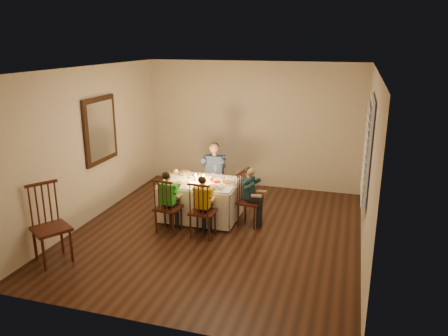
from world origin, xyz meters
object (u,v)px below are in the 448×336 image
(chair_end, at_px, (250,224))
(serving_bowl, at_px, (185,173))
(child_teal, at_px, (250,224))
(adult, at_px, (214,203))
(child_green, at_px, (169,231))
(chair_extra, at_px, (55,261))
(chair_near_left, at_px, (169,231))
(child_yellow, at_px, (203,236))
(chair_near_right, at_px, (203,236))
(chair_adult, at_px, (214,203))
(dining_table, at_px, (201,192))

(chair_end, bearing_deg, serving_bowl, 86.00)
(serving_bowl, bearing_deg, child_teal, -12.84)
(adult, height_order, child_green, adult)
(chair_extra, relative_size, adult, 0.96)
(chair_near_left, distance_m, child_yellow, 0.59)
(adult, distance_m, child_teal, 1.15)
(chair_near_right, distance_m, chair_end, 0.89)
(chair_adult, distance_m, child_teal, 1.15)
(dining_table, xyz_separation_m, chair_adult, (0.01, 0.73, -0.48))
(chair_end, bearing_deg, child_teal, -126.16)
(adult, relative_size, child_green, 1.16)
(chair_near_right, xyz_separation_m, chair_extra, (-1.73, -1.39, 0.00))
(chair_near_left, xyz_separation_m, adult, (0.32, 1.41, 0.00))
(child_green, xyz_separation_m, child_yellow, (0.59, -0.00, 0.00))
(dining_table, distance_m, child_green, 0.89)
(chair_end, relative_size, child_yellow, 0.92)
(adult, bearing_deg, child_yellow, -85.20)
(child_yellow, distance_m, child_teal, 0.89)
(dining_table, bearing_deg, chair_extra, -125.65)
(child_green, relative_size, child_teal, 1.02)
(child_green, bearing_deg, chair_adult, -98.04)
(chair_adult, bearing_deg, chair_near_left, -108.76)
(adult, height_order, child_teal, adult)
(chair_end, distance_m, serving_bowl, 1.49)
(chair_extra, bearing_deg, chair_near_left, -6.28)
(chair_near_right, bearing_deg, chair_end, -130.98)
(chair_extra, xyz_separation_m, child_teal, (2.34, 2.05, 0.00))
(chair_near_right, height_order, child_green, child_green)
(child_green, distance_m, serving_bowl, 1.18)
(chair_end, distance_m, child_green, 1.36)
(chair_near_left, xyz_separation_m, child_green, (0.00, 0.00, 0.00))
(chair_extra, distance_m, child_yellow, 2.22)
(chair_extra, height_order, adult, adult)
(dining_table, height_order, serving_bowl, serving_bowl)
(adult, bearing_deg, chair_end, -46.79)
(chair_adult, relative_size, child_teal, 0.92)
(dining_table, distance_m, adult, 0.88)
(chair_adult, bearing_deg, dining_table, -96.72)
(chair_near_left, bearing_deg, chair_end, -146.51)
(chair_adult, bearing_deg, chair_near_right, -85.20)
(chair_extra, bearing_deg, adult, 5.48)
(chair_adult, height_order, chair_near_left, same)
(chair_near_left, bearing_deg, child_yellow, -175.23)
(dining_table, relative_size, chair_near_right, 1.42)
(chair_extra, relative_size, child_yellow, 1.13)
(chair_end, xyz_separation_m, child_teal, (0.00, -0.00, 0.00))
(child_green, distance_m, child_yellow, 0.59)
(chair_adult, relative_size, chair_end, 1.00)
(chair_near_right, bearing_deg, serving_bowl, -52.69)
(chair_near_right, relative_size, chair_end, 1.00)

